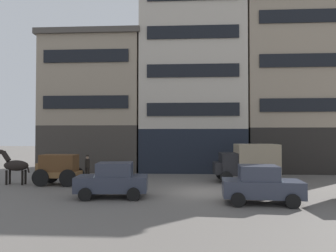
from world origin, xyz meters
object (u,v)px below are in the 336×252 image
Objects in this scene: cargo_wagon at (58,167)px; sedan_light at (261,185)px; delivery_truck_near at (248,161)px; pedestrian_officer at (87,166)px; sedan_dark at (113,180)px; draft_horse at (15,165)px.

cargo_wagon is 12.79m from sedan_light.
delivery_truck_near is 2.46× the size of pedestrian_officer.
delivery_truck_near is at bearing -2.68° from pedestrian_officer.
sedan_dark is at bearing -38.70° from cargo_wagon.
delivery_truck_near is 9.86m from sedan_dark.
draft_horse is 8.26m from sedan_dark.
cargo_wagon is 1.26× the size of draft_horse.
cargo_wagon is at bearing -0.03° from draft_horse.
delivery_truck_near reaches higher than cargo_wagon.
draft_horse reaches higher than sedan_light.
sedan_light reaches higher than pedestrian_officer.
draft_horse reaches higher than pedestrian_officer.
pedestrian_officer is at bearing 30.61° from draft_horse.
sedan_light is (-0.73, -6.44, -0.51)m from delivery_truck_near.
cargo_wagon is 2.95m from draft_horse.
cargo_wagon is 0.77× the size of sedan_dark.
sedan_light is at bearing -7.39° from sedan_dark.
sedan_dark reaches higher than pedestrian_officer.
cargo_wagon is 2.68m from pedestrian_officer.
delivery_truck_near is (12.67, 1.88, 0.28)m from cargo_wagon.
sedan_dark and sedan_light have the same top height.
pedestrian_officer is at bearing 64.85° from cargo_wagon.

